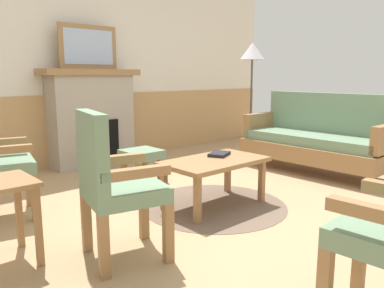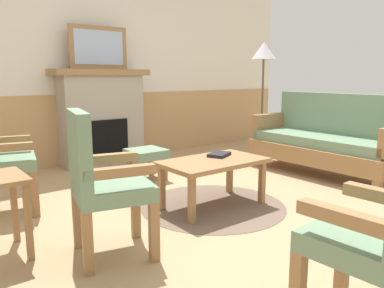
{
  "view_description": "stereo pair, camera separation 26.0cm",
  "coord_description": "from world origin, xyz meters",
  "px_view_note": "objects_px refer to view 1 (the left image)",
  "views": [
    {
      "loc": [
        -2.39,
        -2.3,
        1.19
      ],
      "look_at": [
        0.0,
        0.35,
        0.55
      ],
      "focal_mm": 35.51,
      "sensor_mm": 36.0,
      "label": 1
    },
    {
      "loc": [
        -2.2,
        -2.46,
        1.19
      ],
      "look_at": [
        0.0,
        0.35,
        0.55
      ],
      "focal_mm": 35.51,
      "sensor_mm": 36.0,
      "label": 2
    }
  ],
  "objects_px": {
    "couch": "(316,140)",
    "coffee_table": "(215,165)",
    "book_on_table": "(219,154)",
    "fireplace": "(92,117)",
    "framed_picture": "(88,47)",
    "footstool": "(142,156)",
    "armchair_by_window_left": "(114,180)",
    "floor_lamp_by_couch": "(252,58)"
  },
  "relations": [
    {
      "from": "couch",
      "to": "coffee_table",
      "type": "xyz_separation_m",
      "value": [
        -1.86,
        -0.05,
        -0.01
      ]
    },
    {
      "from": "fireplace",
      "to": "framed_picture",
      "type": "distance_m",
      "value": 0.91
    },
    {
      "from": "armchair_by_window_left",
      "to": "footstool",
      "type": "bearing_deg",
      "value": 50.16
    },
    {
      "from": "footstool",
      "to": "floor_lamp_by_couch",
      "type": "height_order",
      "value": "floor_lamp_by_couch"
    },
    {
      "from": "book_on_table",
      "to": "footstool",
      "type": "height_order",
      "value": "book_on_table"
    },
    {
      "from": "book_on_table",
      "to": "floor_lamp_by_couch",
      "type": "relative_size",
      "value": 0.14
    },
    {
      "from": "couch",
      "to": "floor_lamp_by_couch",
      "type": "distance_m",
      "value": 1.66
    },
    {
      "from": "fireplace",
      "to": "couch",
      "type": "distance_m",
      "value": 2.93
    },
    {
      "from": "fireplace",
      "to": "framed_picture",
      "type": "bearing_deg",
      "value": 90.0
    },
    {
      "from": "armchair_by_window_left",
      "to": "floor_lamp_by_couch",
      "type": "distance_m",
      "value": 3.81
    },
    {
      "from": "book_on_table",
      "to": "floor_lamp_by_couch",
      "type": "xyz_separation_m",
      "value": [
        1.95,
        1.21,
        1.0
      ]
    },
    {
      "from": "footstool",
      "to": "armchair_by_window_left",
      "type": "xyz_separation_m",
      "value": [
        -1.22,
        -1.46,
        0.25
      ]
    },
    {
      "from": "framed_picture",
      "to": "book_on_table",
      "type": "relative_size",
      "value": 3.52
    },
    {
      "from": "couch",
      "to": "fireplace",
      "type": "bearing_deg",
      "value": 130.35
    },
    {
      "from": "footstool",
      "to": "floor_lamp_by_couch",
      "type": "relative_size",
      "value": 0.24
    },
    {
      "from": "fireplace",
      "to": "coffee_table",
      "type": "xyz_separation_m",
      "value": [
        0.03,
        -2.27,
        -0.27
      ]
    },
    {
      "from": "fireplace",
      "to": "coffee_table",
      "type": "height_order",
      "value": "fireplace"
    },
    {
      "from": "framed_picture",
      "to": "armchair_by_window_left",
      "type": "bearing_deg",
      "value": -114.92
    },
    {
      "from": "coffee_table",
      "to": "framed_picture",
      "type": "bearing_deg",
      "value": 90.79
    },
    {
      "from": "framed_picture",
      "to": "couch",
      "type": "distance_m",
      "value": 3.14
    },
    {
      "from": "floor_lamp_by_couch",
      "to": "framed_picture",
      "type": "bearing_deg",
      "value": 155.64
    },
    {
      "from": "fireplace",
      "to": "book_on_table",
      "type": "height_order",
      "value": "fireplace"
    },
    {
      "from": "coffee_table",
      "to": "book_on_table",
      "type": "relative_size",
      "value": 4.23
    },
    {
      "from": "fireplace",
      "to": "floor_lamp_by_couch",
      "type": "distance_m",
      "value": 2.48
    },
    {
      "from": "framed_picture",
      "to": "fireplace",
      "type": "bearing_deg",
      "value": -90.0
    },
    {
      "from": "fireplace",
      "to": "book_on_table",
      "type": "distance_m",
      "value": 2.2
    },
    {
      "from": "armchair_by_window_left",
      "to": "book_on_table",
      "type": "bearing_deg",
      "value": 15.71
    },
    {
      "from": "couch",
      "to": "armchair_by_window_left",
      "type": "distance_m",
      "value": 3.1
    },
    {
      "from": "coffee_table",
      "to": "floor_lamp_by_couch",
      "type": "bearing_deg",
      "value": 31.76
    },
    {
      "from": "coffee_table",
      "to": "book_on_table",
      "type": "bearing_deg",
      "value": 30.47
    },
    {
      "from": "fireplace",
      "to": "book_on_table",
      "type": "relative_size",
      "value": 5.73
    },
    {
      "from": "fireplace",
      "to": "book_on_table",
      "type": "xyz_separation_m",
      "value": [
        0.18,
        -2.18,
        -0.2
      ]
    },
    {
      "from": "framed_picture",
      "to": "armchair_by_window_left",
      "type": "xyz_separation_m",
      "value": [
        -1.19,
        -2.57,
        -1.02
      ]
    },
    {
      "from": "book_on_table",
      "to": "armchair_by_window_left",
      "type": "relative_size",
      "value": 0.23
    },
    {
      "from": "coffee_table",
      "to": "footstool",
      "type": "xyz_separation_m",
      "value": [
        -0.0,
        1.17,
        -0.1
      ]
    },
    {
      "from": "couch",
      "to": "floor_lamp_by_couch",
      "type": "relative_size",
      "value": 1.07
    },
    {
      "from": "book_on_table",
      "to": "framed_picture",
      "type": "bearing_deg",
      "value": 94.83
    },
    {
      "from": "fireplace",
      "to": "coffee_table",
      "type": "relative_size",
      "value": 1.35
    },
    {
      "from": "fireplace",
      "to": "floor_lamp_by_couch",
      "type": "bearing_deg",
      "value": -24.35
    },
    {
      "from": "couch",
      "to": "book_on_table",
      "type": "distance_m",
      "value": 1.7
    },
    {
      "from": "couch",
      "to": "book_on_table",
      "type": "xyz_separation_m",
      "value": [
        -1.7,
        0.04,
        0.06
      ]
    },
    {
      "from": "couch",
      "to": "book_on_table",
      "type": "relative_size",
      "value": 7.93
    }
  ]
}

